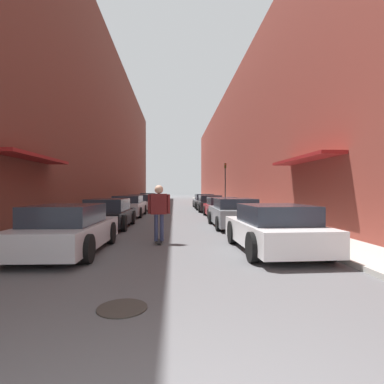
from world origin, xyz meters
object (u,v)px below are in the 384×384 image
(traffic_light, at_px, (225,180))
(skateboarder, at_px, (159,207))
(parked_car_left_1, at_px, (109,214))
(parked_car_left_2, at_px, (129,206))
(parked_car_left_5, at_px, (148,199))
(parked_car_right_0, at_px, (274,229))
(parked_car_left_4, at_px, (145,201))
(parked_car_right_1, at_px, (234,213))
(parked_car_right_2, at_px, (221,207))
(parked_car_right_4, at_px, (204,201))
(parked_car_left_0, at_px, (68,230))
(manhole_cover, at_px, (122,308))
(parked_car_right_3, at_px, (210,204))
(parked_car_left_3, at_px, (140,203))

(traffic_light, bearing_deg, skateboarder, -106.54)
(parked_car_left_1, relative_size, parked_car_left_2, 0.92)
(parked_car_left_5, distance_m, parked_car_right_0, 28.09)
(parked_car_left_1, height_order, skateboarder, skateboarder)
(parked_car_left_4, bearing_deg, parked_car_right_0, -75.74)
(parked_car_right_1, height_order, parked_car_right_2, parked_car_right_1)
(parked_car_right_1, height_order, parked_car_right_4, same)
(parked_car_left_0, relative_size, parked_car_left_5, 0.94)
(parked_car_right_0, height_order, parked_car_right_2, parked_car_right_0)
(parked_car_left_2, distance_m, traffic_light, 10.37)
(parked_car_left_0, xyz_separation_m, parked_car_left_1, (-0.05, 5.25, -0.00))
(parked_car_left_1, relative_size, manhole_cover, 5.93)
(parked_car_right_0, distance_m, parked_car_right_4, 19.83)
(parked_car_left_4, distance_m, manhole_cover, 25.64)
(parked_car_right_1, relative_size, parked_car_right_3, 1.03)
(parked_car_left_2, bearing_deg, traffic_light, 43.54)
(parked_car_left_1, bearing_deg, parked_car_right_1, -0.65)
(parked_car_right_1, bearing_deg, parked_car_left_5, 104.45)
(parked_car_right_2, bearing_deg, parked_car_left_3, 129.88)
(parked_car_left_2, distance_m, parked_car_right_4, 10.28)
(skateboarder, bearing_deg, parked_car_left_1, 121.11)
(parked_car_right_4, relative_size, traffic_light, 1.03)
(parked_car_left_4, relative_size, parked_car_right_2, 0.99)
(parked_car_left_1, distance_m, parked_car_right_0, 7.75)
(parked_car_left_3, distance_m, traffic_light, 7.67)
(parked_car_left_2, height_order, parked_car_left_5, parked_car_left_2)
(parked_car_left_2, xyz_separation_m, manhole_cover, (2.15, -14.92, -0.63))
(parked_car_right_4, xyz_separation_m, skateboarder, (-3.24, -18.37, 0.50))
(parked_car_left_5, xyz_separation_m, traffic_light, (7.54, -9.24, 1.88))
(parked_car_right_2, distance_m, manhole_cover, 14.38)
(parked_car_left_5, distance_m, skateboarder, 26.17)
(parked_car_left_4, bearing_deg, parked_car_left_5, 91.63)
(parked_car_left_1, xyz_separation_m, parked_car_left_4, (-0.01, 16.45, -0.01))
(skateboarder, bearing_deg, parked_car_right_2, 69.04)
(parked_car_left_5, distance_m, traffic_light, 12.07)
(parked_car_left_0, bearing_deg, traffic_light, 67.98)
(parked_car_left_3, bearing_deg, parked_car_right_4, 26.50)
(parked_car_right_2, bearing_deg, skateboarder, -110.96)
(manhole_cover, relative_size, traffic_light, 0.18)
(parked_car_right_3, bearing_deg, parked_car_left_5, 115.21)
(parked_car_right_2, bearing_deg, parked_car_left_4, 116.29)
(parked_car_right_3, xyz_separation_m, parked_car_right_4, (0.01, 4.63, 0.00))
(parked_car_left_0, relative_size, traffic_light, 1.04)
(parked_car_right_1, bearing_deg, skateboarder, -129.07)
(parked_car_left_4, relative_size, parked_car_right_1, 0.97)
(parked_car_left_3, relative_size, skateboarder, 2.35)
(parked_car_left_0, xyz_separation_m, manhole_cover, (2.08, -3.85, -0.61))
(parked_car_left_2, relative_size, parked_car_right_0, 1.14)
(parked_car_right_0, distance_m, parked_car_right_2, 10.23)
(parked_car_left_2, relative_size, parked_car_right_4, 1.12)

